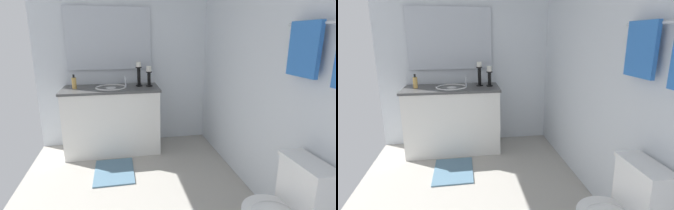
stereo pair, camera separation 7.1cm
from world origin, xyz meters
The scene contains 12 objects.
floor centered at (0.00, 0.00, -0.01)m, with size 3.10×2.36×0.02m, color #B2ADA3.
wall_back centered at (0.00, 1.18, 1.23)m, with size 3.10×0.04×2.45m, color silver.
wall_left centered at (-1.55, 0.00, 1.23)m, with size 0.04×2.36×2.45m, color silver.
vanity_cabinet centered at (-1.22, -0.20, 0.43)m, with size 0.58×1.23×0.87m.
sink_basin centered at (-1.22, -0.20, 0.83)m, with size 0.40×0.40×0.24m.
mirror centered at (-1.50, -0.20, 1.48)m, with size 0.02×1.12×0.82m, color silver.
candle_holder_tall centered at (-1.24, 0.30, 1.01)m, with size 0.09×0.09×0.26m.
candle_holder_short centered at (-1.27, 0.17, 1.03)m, with size 0.09×0.09×0.32m.
soap_bottle centered at (-1.25, -0.65, 0.94)m, with size 0.06×0.06×0.18m.
towel_bar centered at (0.83, 1.12, 1.59)m, with size 0.02×0.02×0.83m, color silver.
towel_near_vanity centered at (0.62, 1.10, 1.43)m, with size 0.28×0.03×0.36m, color blue.
bath_mat centered at (-0.60, -0.20, 0.01)m, with size 0.60×0.44×0.02m, color slate.
Camera 1 is at (2.17, -0.11, 1.52)m, focal length 27.93 mm.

